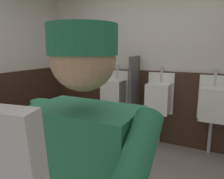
# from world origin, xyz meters

# --- Properties ---
(wall_back) EXTENTS (4.52, 0.12, 2.73)m
(wall_back) POSITION_xyz_m (0.00, 1.74, 1.37)
(wall_back) COLOR beige
(wall_back) RESTS_ON ground_plane
(wainscot_band_back) EXTENTS (3.92, 0.03, 1.17)m
(wainscot_band_back) POSITION_xyz_m (0.00, 1.66, 0.58)
(wainscot_band_back) COLOR #382319
(wainscot_band_back) RESTS_ON ground_plane
(urinal_left) EXTENTS (0.40, 0.34, 1.24)m
(urinal_left) POSITION_xyz_m (-0.69, 1.52, 0.78)
(urinal_left) COLOR white
(urinal_left) RESTS_ON ground_plane
(urinal_middle) EXTENTS (0.40, 0.34, 1.24)m
(urinal_middle) POSITION_xyz_m (0.06, 1.52, 0.78)
(urinal_middle) COLOR white
(urinal_middle) RESTS_ON ground_plane
(urinal_right) EXTENTS (0.40, 0.34, 1.24)m
(urinal_right) POSITION_xyz_m (0.81, 1.52, 0.78)
(urinal_right) COLOR white
(urinal_right) RESTS_ON ground_plane
(privacy_divider_panel) EXTENTS (0.04, 0.40, 0.90)m
(privacy_divider_panel) POSITION_xyz_m (-0.31, 1.45, 0.95)
(privacy_divider_panel) COLOR #4C4C51
(cell_phone) EXTENTS (0.06, 0.04, 0.11)m
(cell_phone) POSITION_xyz_m (0.62, -1.47, 1.42)
(cell_phone) COLOR silver
(trash_bin) EXTENTS (0.39, 0.39, 0.73)m
(trash_bin) POSITION_xyz_m (-1.62, 0.16, 0.36)
(trash_bin) COLOR #38383D
(trash_bin) RESTS_ON ground_plane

